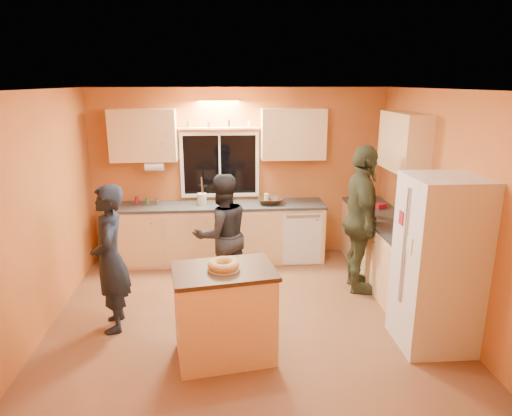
{
  "coord_description": "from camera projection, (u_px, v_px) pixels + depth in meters",
  "views": [
    {
      "loc": [
        -0.29,
        -4.93,
        2.68
      ],
      "look_at": [
        0.13,
        0.4,
        1.19
      ],
      "focal_mm": 32.0,
      "sensor_mm": 36.0,
      "label": 1
    }
  ],
  "objects": [
    {
      "name": "ground",
      "position": [
        248.0,
        312.0,
        5.48
      ],
      "size": [
        4.5,
        4.5,
        0.0
      ],
      "primitive_type": "plane",
      "color": "brown",
      "rests_on": "ground"
    },
    {
      "name": "room_shell",
      "position": [
        255.0,
        173.0,
        5.45
      ],
      "size": [
        4.54,
        4.04,
        2.61
      ],
      "color": "#D56E36",
      "rests_on": "ground"
    },
    {
      "name": "back_counter",
      "position": [
        242.0,
        232.0,
        6.99
      ],
      "size": [
        4.23,
        0.62,
        0.9
      ],
      "color": "tan",
      "rests_on": "ground"
    },
    {
      "name": "right_counter",
      "position": [
        393.0,
        257.0,
        5.98
      ],
      "size": [
        0.62,
        1.84,
        0.9
      ],
      "color": "tan",
      "rests_on": "ground"
    },
    {
      "name": "refrigerator",
      "position": [
        438.0,
        264.0,
        4.61
      ],
      "size": [
        0.72,
        0.7,
        1.8
      ],
      "primitive_type": "cube",
      "color": "silver",
      "rests_on": "ground"
    },
    {
      "name": "island",
      "position": [
        225.0,
        313.0,
        4.49
      ],
      "size": [
        1.07,
        0.81,
        0.94
      ],
      "rotation": [
        0.0,
        0.0,
        0.16
      ],
      "color": "tan",
      "rests_on": "ground"
    },
    {
      "name": "bundt_pastry",
      "position": [
        224.0,
        265.0,
        4.36
      ],
      "size": [
        0.31,
        0.31,
        0.09
      ],
      "primitive_type": "torus",
      "color": "#B48149",
      "rests_on": "island"
    },
    {
      "name": "person_left",
      "position": [
        110.0,
        259.0,
        4.95
      ],
      "size": [
        0.48,
        0.65,
        1.64
      ],
      "primitive_type": "imported",
      "rotation": [
        0.0,
        0.0,
        -1.41
      ],
      "color": "black",
      "rests_on": "ground"
    },
    {
      "name": "person_center",
      "position": [
        222.0,
        235.0,
        5.83
      ],
      "size": [
        0.93,
        0.84,
        1.58
      ],
      "primitive_type": "imported",
      "rotation": [
        0.0,
        0.0,
        3.52
      ],
      "color": "black",
      "rests_on": "ground"
    },
    {
      "name": "person_right",
      "position": [
        361.0,
        220.0,
        5.85
      ],
      "size": [
        0.6,
        1.18,
        1.93
      ],
      "primitive_type": "imported",
      "rotation": [
        0.0,
        0.0,
        1.45
      ],
      "color": "#353D27",
      "rests_on": "ground"
    },
    {
      "name": "mixing_bowl",
      "position": [
        270.0,
        201.0,
        6.87
      ],
      "size": [
        0.39,
        0.39,
        0.09
      ],
      "primitive_type": "imported",
      "rotation": [
        0.0,
        0.0,
        -0.05
      ],
      "color": "black",
      "rests_on": "back_counter"
    },
    {
      "name": "utensil_crock",
      "position": [
        202.0,
        199.0,
        6.81
      ],
      "size": [
        0.14,
        0.14,
        0.17
      ],
      "primitive_type": "cylinder",
      "color": "beige",
      "rests_on": "back_counter"
    },
    {
      "name": "potted_plant",
      "position": [
        419.0,
        226.0,
        5.34
      ],
      "size": [
        0.3,
        0.27,
        0.28
      ],
      "primitive_type": "imported",
      "rotation": [
        0.0,
        0.0,
        -0.21
      ],
      "color": "gray",
      "rests_on": "right_counter"
    },
    {
      "name": "red_box",
      "position": [
        380.0,
        206.0,
        6.63
      ],
      "size": [
        0.19,
        0.17,
        0.07
      ],
      "primitive_type": "cube",
      "rotation": [
        0.0,
        0.0,
        0.39
      ],
      "color": "maroon",
      "rests_on": "right_counter"
    }
  ]
}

